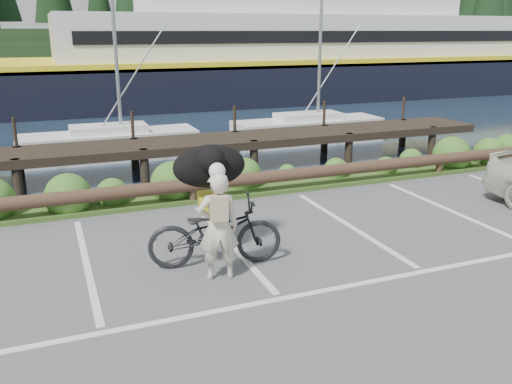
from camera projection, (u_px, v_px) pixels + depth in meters
ground at (271, 288)px, 8.46m from camera, size 72.00×72.00×0.00m
harbor_backdrop at (62, 58)px, 78.53m from camera, size 170.00×160.00×30.00m
vegetation_strip at (186, 193)px, 13.17m from camera, size 34.00×1.60×0.10m
log_rail at (193, 204)px, 12.56m from camera, size 32.00×0.30×0.60m
bicycle at (215, 232)px, 9.12m from camera, size 2.37×1.20×1.19m
cyclist at (218, 227)px, 8.54m from camera, size 0.72×0.54×1.77m
dog at (209, 166)px, 9.52m from camera, size 0.88×1.42×0.76m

